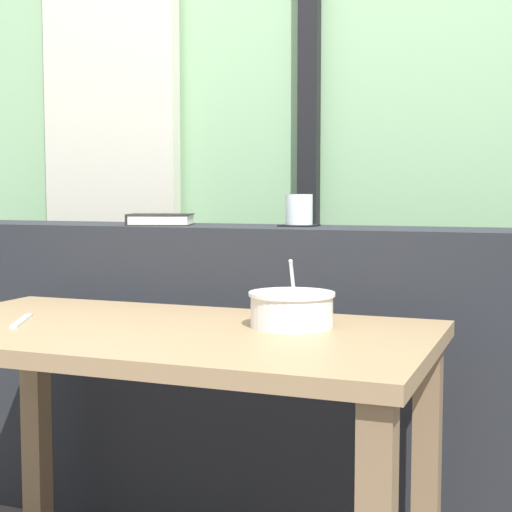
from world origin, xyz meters
The scene contains 10 objects.
outdoor_backdrop centered at (0.00, 1.15, 1.40)m, with size 4.80×0.08×2.80m, color #8EBC89.
curtain_left_panel centered at (-0.75, 1.05, 1.25)m, with size 0.56×0.06×2.50m, color beige.
window_divider_post centered at (0.03, 1.08, 1.30)m, with size 0.07×0.05×2.60m, color black.
dark_console_ledge centered at (0.00, 0.55, 0.44)m, with size 2.80×0.32×0.89m, color #23262B.
breakfast_table centered at (0.04, -0.05, 0.58)m, with size 1.18×0.64×0.69m.
coaster_square centered at (0.16, 0.58, 0.89)m, with size 0.10×0.10×0.01m, color black.
juice_glass centered at (0.16, 0.58, 0.93)m, with size 0.08×0.08×0.09m.
closed_book centered at (-0.27, 0.53, 0.91)m, with size 0.23×0.21×0.03m.
soup_bowl centered at (0.31, 0.05, 0.73)m, with size 0.19×0.19×0.15m.
fork_utensil centered at (-0.29, -0.10, 0.69)m, with size 0.02×0.17×0.01m, color silver.
Camera 1 is at (0.84, -1.54, 0.98)m, focal length 54.32 mm.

